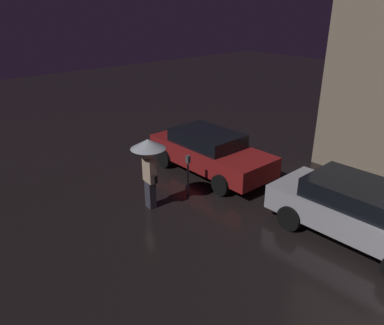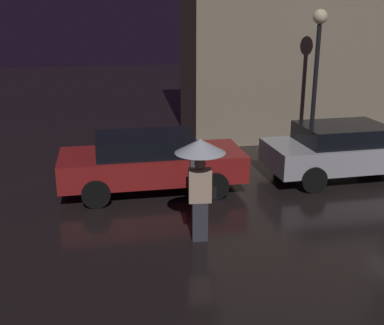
% 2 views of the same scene
% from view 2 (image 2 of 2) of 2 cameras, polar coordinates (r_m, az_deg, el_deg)
% --- Properties ---
extents(building_facade_left, '(7.25, 3.00, 8.96)m').
position_cam_2_polar(building_facade_left, '(17.67, 11.70, 17.73)').
color(building_facade_left, gray).
rests_on(building_facade_left, ground).
extents(parked_car_red, '(4.54, 2.02, 1.44)m').
position_cam_2_polar(parked_car_red, '(12.03, -4.94, 0.20)').
color(parked_car_red, maroon).
rests_on(parked_car_red, ground).
extents(parked_car_silver, '(4.38, 2.06, 1.46)m').
position_cam_2_polar(parked_car_silver, '(13.57, 17.74, 1.48)').
color(parked_car_silver, '#B7B7BF').
rests_on(parked_car_silver, ground).
extents(pedestrian_with_umbrella, '(0.97, 0.97, 2.07)m').
position_cam_2_polar(pedestrian_with_umbrella, '(9.09, 0.98, -0.16)').
color(pedestrian_with_umbrella, '#383842').
rests_on(pedestrian_with_umbrella, ground).
extents(parking_meter, '(0.12, 0.10, 1.28)m').
position_cam_2_polar(parking_meter, '(10.59, 0.10, -2.07)').
color(parking_meter, '#4C5154').
rests_on(parking_meter, ground).
extents(street_lamp_near, '(0.44, 0.44, 4.38)m').
position_cam_2_polar(street_lamp_near, '(15.46, 14.65, 12.53)').
color(street_lamp_near, black).
rests_on(street_lamp_near, ground).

